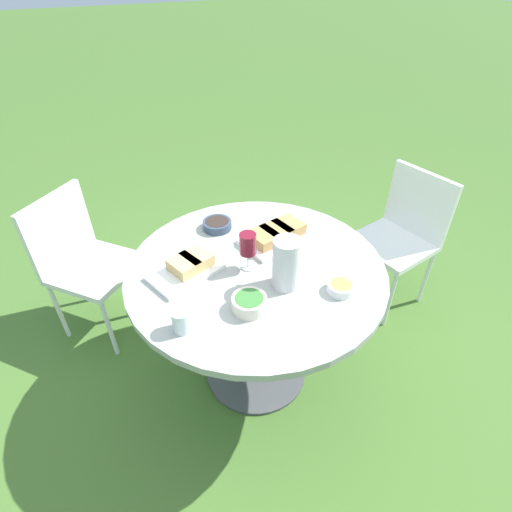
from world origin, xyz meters
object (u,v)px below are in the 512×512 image
(dining_table, at_px, (256,288))
(chair_near_right, at_px, (82,256))
(water_pitcher, at_px, (286,264))
(wine_glass, at_px, (248,245))
(handbag, at_px, (312,242))
(chair_near_left, at_px, (402,230))

(dining_table, xyz_separation_m, chair_near_right, (0.82, 0.72, -0.12))
(chair_near_right, bearing_deg, water_pitcher, -141.61)
(wine_glass, bearing_deg, handbag, -49.56)
(chair_near_right, distance_m, water_pitcher, 1.31)
(wine_glass, xyz_separation_m, handbag, (0.78, -0.91, -0.78))
(dining_table, distance_m, chair_near_left, 1.15)
(chair_near_right, xyz_separation_m, handbag, (-0.03, -1.60, -0.40))
(wine_glass, bearing_deg, chair_near_right, 40.37)
(chair_near_left, relative_size, wine_glass, 4.84)
(dining_table, height_order, wine_glass, wine_glass)
(chair_near_right, height_order, wine_glass, wine_glass)
(water_pitcher, relative_size, handbag, 0.63)
(chair_near_left, distance_m, water_pitcher, 1.19)
(dining_table, xyz_separation_m, handbag, (0.79, -0.88, -0.51))
(dining_table, height_order, water_pitcher, water_pitcher)
(chair_near_right, distance_m, handbag, 1.65)
(chair_near_left, xyz_separation_m, water_pitcher, (-0.36, 1.07, 0.37))
(dining_table, distance_m, handbag, 1.29)
(wine_glass, bearing_deg, water_pitcher, -152.18)
(chair_near_right, relative_size, water_pitcher, 3.82)
(dining_table, xyz_separation_m, water_pitcher, (-0.17, -0.06, 0.25))
(chair_near_left, bearing_deg, wine_glass, 99.13)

